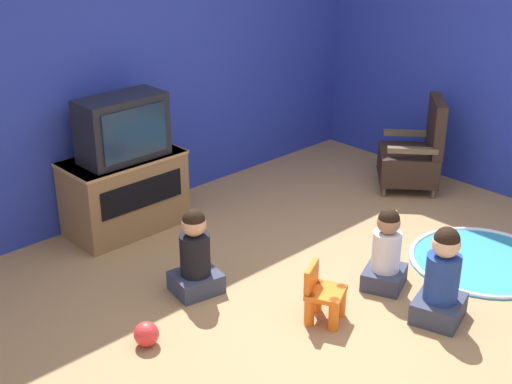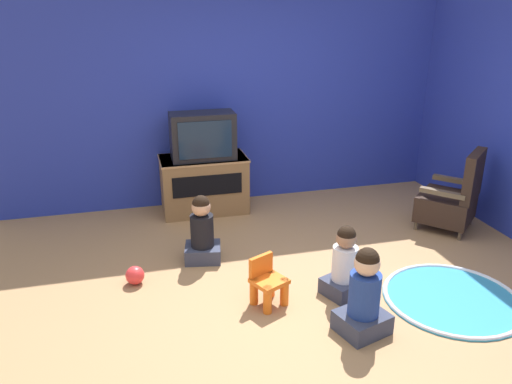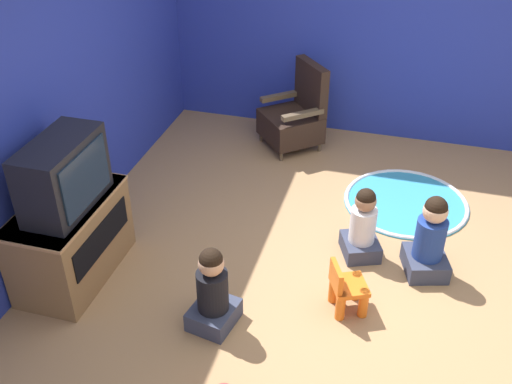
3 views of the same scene
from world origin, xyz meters
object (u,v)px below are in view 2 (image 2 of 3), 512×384
at_px(tv_cabinet, 204,183).
at_px(child_watching_left, 344,265).
at_px(toy_ball, 135,275).
at_px(child_watching_right, 202,233).
at_px(black_armchair, 452,199).
at_px(television, 203,136).
at_px(yellow_kid_chair, 268,284).
at_px(child_watching_center, 364,297).

bearing_deg(tv_cabinet, child_watching_left, -68.09).
height_order(tv_cabinet, toy_ball, tv_cabinet).
distance_m(child_watching_right, toy_ball, 0.74).
xyz_separation_m(tv_cabinet, black_armchair, (2.52, -1.19, -0.00)).
distance_m(television, yellow_kid_chair, 2.19).
xyz_separation_m(tv_cabinet, child_watching_center, (0.77, -2.64, -0.04)).
relative_size(child_watching_center, toy_ball, 4.25).
relative_size(television, child_watching_center, 1.03).
bearing_deg(television, tv_cabinet, 90.00).
relative_size(tv_cabinet, child_watching_right, 1.51).
height_order(yellow_kid_chair, child_watching_right, child_watching_right).
height_order(television, toy_ball, television).
relative_size(yellow_kid_chair, child_watching_right, 0.61).
bearing_deg(television, toy_ball, -120.70).
xyz_separation_m(black_armchair, child_watching_center, (-1.74, -1.45, -0.04)).
distance_m(black_armchair, child_watching_right, 2.73).
distance_m(black_armchair, yellow_kid_chair, 2.51).
xyz_separation_m(yellow_kid_chair, child_watching_left, (0.66, -0.02, 0.10)).
distance_m(television, child_watching_right, 1.34).
xyz_separation_m(child_watching_left, child_watching_right, (-1.06, 0.90, 0.01)).
bearing_deg(toy_ball, yellow_kid_chair, -29.29).
bearing_deg(yellow_kid_chair, child_watching_center, -67.96).
distance_m(black_armchair, child_watching_left, 1.91).
relative_size(child_watching_center, child_watching_right, 1.06).
xyz_separation_m(child_watching_left, child_watching_center, (-0.08, -0.52, 0.03)).
relative_size(television, black_armchair, 0.80).
bearing_deg(toy_ball, child_watching_left, -19.60).
bearing_deg(television, yellow_kid_chair, -84.76).
distance_m(yellow_kid_chair, child_watching_left, 0.67).
distance_m(television, toy_ball, 1.89).
bearing_deg(child_watching_left, child_watching_right, 117.38).
distance_m(yellow_kid_chair, child_watching_center, 0.81).
bearing_deg(yellow_kid_chair, child_watching_left, -26.99).
bearing_deg(tv_cabinet, child_watching_right, -99.97).
relative_size(television, child_watching_left, 1.14).
bearing_deg(child_watching_center, child_watching_left, 64.98).
bearing_deg(child_watching_left, toy_ball, 138.06).
distance_m(television, child_watching_left, 2.33).
xyz_separation_m(black_armchair, yellow_kid_chair, (-2.33, -0.91, -0.16)).
xyz_separation_m(tv_cabinet, television, (0.00, -0.05, 0.58)).
bearing_deg(yellow_kid_chair, tv_cabinet, 69.94).
height_order(television, child_watching_left, television).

